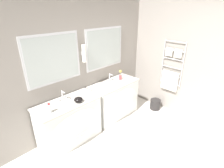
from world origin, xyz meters
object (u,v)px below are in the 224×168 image
Objects in this scene: amenity_bowl at (78,100)px; waste_bin at (155,104)px; flower_vase at (120,75)px; vanity_left at (71,123)px; toiletry_bottle at (49,108)px; vanity_right at (115,100)px.

amenity_bowl is 2.11m from waste_bin.
flower_vase reaches higher than amenity_bowl.
waste_bin is (1.93, -0.40, -0.74)m from amenity_bowl.
waste_bin is (2.08, -0.50, -0.29)m from vanity_left.
toiletry_bottle reaches higher than waste_bin.
vanity_right is 1.60m from toiletry_bottle.
flower_vase reaches higher than toiletry_bottle.
waste_bin is (0.91, -0.50, -0.29)m from vanity_right.
flower_vase is (1.40, 0.07, 0.50)m from vanity_left.
vanity_left is at bearing 8.24° from toiletry_bottle.
toiletry_bottle is 1.76m from flower_vase.
toiletry_bottle is 0.74× the size of flower_vase.
toiletry_bottle is at bearing -178.05° from vanity_right.
vanity_left is at bearing 180.00° from vanity_right.
vanity_left is 2.16m from waste_bin.
amenity_bowl reaches higher than vanity_right.
flower_vase is (1.26, 0.17, 0.05)m from amenity_bowl.
amenity_bowl is at bearing -35.24° from vanity_left.
waste_bin is (0.67, -0.57, -0.79)m from flower_vase.
vanity_right is at bearing 0.00° from vanity_left.
vanity_right reaches higher than waste_bin.
waste_bin is at bearing -11.77° from amenity_bowl.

